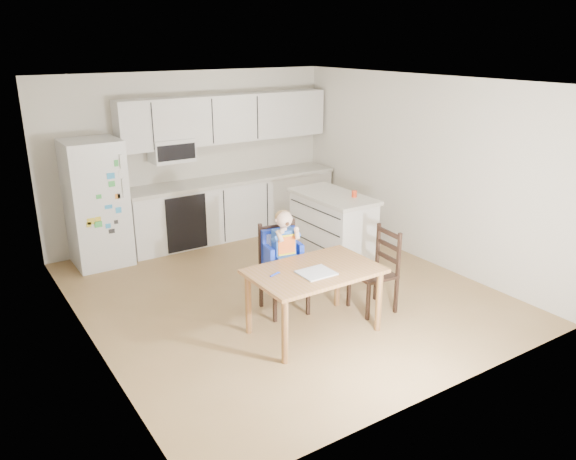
% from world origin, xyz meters
% --- Properties ---
extents(room, '(4.52, 5.01, 2.51)m').
position_xyz_m(room, '(0.00, 0.48, 1.25)').
color(room, olive).
rests_on(room, ground).
extents(refrigerator, '(0.72, 0.70, 1.70)m').
position_xyz_m(refrigerator, '(-1.55, 2.15, 0.85)').
color(refrigerator, silver).
rests_on(refrigerator, ground).
extents(kitchen_run, '(3.37, 0.62, 2.15)m').
position_xyz_m(kitchen_run, '(0.50, 2.24, 0.88)').
color(kitchen_run, silver).
rests_on(kitchen_run, ground).
extents(kitchen_island, '(0.67, 1.28, 0.94)m').
position_xyz_m(kitchen_island, '(1.16, 0.50, 0.47)').
color(kitchen_island, silver).
rests_on(kitchen_island, ground).
extents(red_cup, '(0.07, 0.07, 0.09)m').
position_xyz_m(red_cup, '(1.31, 0.25, 0.99)').
color(red_cup, red).
rests_on(red_cup, kitchen_island).
extents(dining_table, '(1.32, 0.85, 0.71)m').
position_xyz_m(dining_table, '(-0.23, -1.01, 0.61)').
color(dining_table, brown).
rests_on(dining_table, ground).
extents(napkin, '(0.34, 0.30, 0.01)m').
position_xyz_m(napkin, '(-0.28, -1.10, 0.71)').
color(napkin, '#A9A9AD').
rests_on(napkin, dining_table).
extents(toddler_spoon, '(0.12, 0.06, 0.02)m').
position_xyz_m(toddler_spoon, '(-0.66, -0.92, 0.72)').
color(toddler_spoon, '#1833BD').
rests_on(toddler_spoon, dining_table).
extents(chair_booster, '(0.51, 0.51, 1.18)m').
position_xyz_m(chair_booster, '(-0.23, -0.39, 0.71)').
color(chair_booster, black).
rests_on(chair_booster, ground).
extents(chair_side, '(0.46, 0.46, 0.95)m').
position_xyz_m(chair_side, '(0.71, -0.97, 0.54)').
color(chair_side, black).
rests_on(chair_side, ground).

